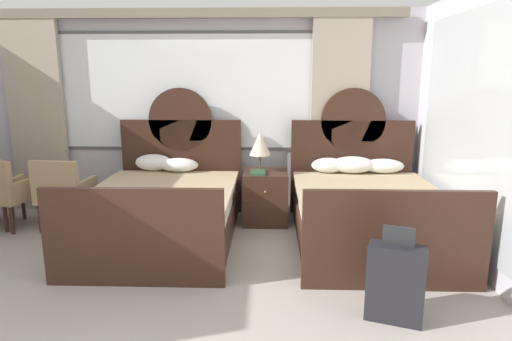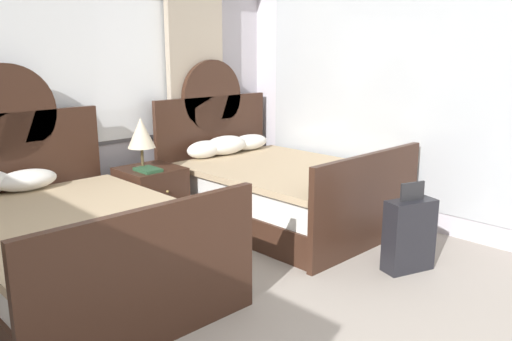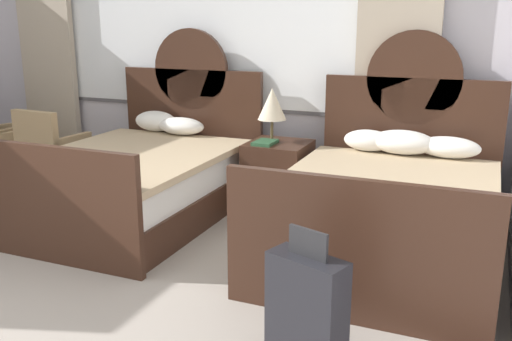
{
  "view_description": "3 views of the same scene",
  "coord_description": "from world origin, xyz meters",
  "px_view_note": "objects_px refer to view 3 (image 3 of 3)",
  "views": [
    {
      "loc": [
        1.13,
        -2.19,
        1.85
      ],
      "look_at": [
        0.99,
        1.96,
        0.94
      ],
      "focal_mm": 30.76,
      "sensor_mm": 36.0,
      "label": 1
    },
    {
      "loc": [
        -1.59,
        -1.08,
        1.79
      ],
      "look_at": [
        1.34,
        1.95,
        0.8
      ],
      "focal_mm": 35.88,
      "sensor_mm": 36.0,
      "label": 2
    },
    {
      "loc": [
        2.86,
        -1.63,
        1.77
      ],
      "look_at": [
        1.36,
        1.96,
        0.72
      ],
      "focal_mm": 39.37,
      "sensor_mm": 36.0,
      "label": 3
    }
  ],
  "objects_px": {
    "bed_near_window": "(138,178)",
    "armchair_by_window_left": "(50,146)",
    "table_lamp_on_nightstand": "(272,105)",
    "book_on_nightstand": "(265,142)",
    "suitcase_on_floor": "(306,310)",
    "bed_near_mirror": "(387,208)",
    "nightstand_between_beds": "(278,176)"
  },
  "relations": [
    {
      "from": "bed_near_window",
      "to": "book_on_nightstand",
      "type": "xyz_separation_m",
      "value": [
        1.05,
        0.53,
        0.32
      ]
    },
    {
      "from": "bed_near_window",
      "to": "armchair_by_window_left",
      "type": "xyz_separation_m",
      "value": [
        -1.3,
        0.3,
        0.13
      ]
    },
    {
      "from": "bed_near_window",
      "to": "suitcase_on_floor",
      "type": "bearing_deg",
      "value": -37.31
    },
    {
      "from": "bed_near_mirror",
      "to": "book_on_nightstand",
      "type": "height_order",
      "value": "bed_near_mirror"
    },
    {
      "from": "bed_near_window",
      "to": "table_lamp_on_nightstand",
      "type": "relative_size",
      "value": 4.48
    },
    {
      "from": "bed_near_window",
      "to": "armchair_by_window_left",
      "type": "height_order",
      "value": "bed_near_window"
    },
    {
      "from": "bed_near_window",
      "to": "book_on_nightstand",
      "type": "relative_size",
      "value": 8.67
    },
    {
      "from": "nightstand_between_beds",
      "to": "table_lamp_on_nightstand",
      "type": "xyz_separation_m",
      "value": [
        -0.07,
        0.01,
        0.68
      ]
    },
    {
      "from": "nightstand_between_beds",
      "to": "bed_near_window",
      "type": "bearing_deg",
      "value": -150.76
    },
    {
      "from": "book_on_nightstand",
      "to": "bed_near_mirror",
      "type": "bearing_deg",
      "value": -22.81
    },
    {
      "from": "armchair_by_window_left",
      "to": "suitcase_on_floor",
      "type": "bearing_deg",
      "value": -29.36
    },
    {
      "from": "table_lamp_on_nightstand",
      "to": "book_on_nightstand",
      "type": "relative_size",
      "value": 1.93
    },
    {
      "from": "suitcase_on_floor",
      "to": "table_lamp_on_nightstand",
      "type": "bearing_deg",
      "value": 115.3
    },
    {
      "from": "suitcase_on_floor",
      "to": "bed_near_mirror",
      "type": "bearing_deg",
      "value": 85.64
    },
    {
      "from": "table_lamp_on_nightstand",
      "to": "book_on_nightstand",
      "type": "xyz_separation_m",
      "value": [
        -0.02,
        -0.12,
        -0.33
      ]
    },
    {
      "from": "bed_near_window",
      "to": "bed_near_mirror",
      "type": "height_order",
      "value": "same"
    },
    {
      "from": "bed_near_window",
      "to": "book_on_nightstand",
      "type": "distance_m",
      "value": 1.22
    },
    {
      "from": "bed_near_window",
      "to": "bed_near_mirror",
      "type": "distance_m",
      "value": 2.28
    },
    {
      "from": "bed_near_mirror",
      "to": "nightstand_between_beds",
      "type": "bearing_deg",
      "value": 151.09
    },
    {
      "from": "nightstand_between_beds",
      "to": "suitcase_on_floor",
      "type": "height_order",
      "value": "suitcase_on_floor"
    },
    {
      "from": "nightstand_between_beds",
      "to": "book_on_nightstand",
      "type": "distance_m",
      "value": 0.37
    },
    {
      "from": "bed_near_mirror",
      "to": "armchair_by_window_left",
      "type": "relative_size",
      "value": 2.56
    },
    {
      "from": "bed_near_mirror",
      "to": "book_on_nightstand",
      "type": "relative_size",
      "value": 8.67
    },
    {
      "from": "book_on_nightstand",
      "to": "armchair_by_window_left",
      "type": "bearing_deg",
      "value": -174.44
    },
    {
      "from": "table_lamp_on_nightstand",
      "to": "book_on_nightstand",
      "type": "bearing_deg",
      "value": -99.21
    },
    {
      "from": "book_on_nightstand",
      "to": "suitcase_on_floor",
      "type": "height_order",
      "value": "suitcase_on_floor"
    },
    {
      "from": "nightstand_between_beds",
      "to": "armchair_by_window_left",
      "type": "height_order",
      "value": "armchair_by_window_left"
    },
    {
      "from": "bed_near_window",
      "to": "bed_near_mirror",
      "type": "relative_size",
      "value": 1.0
    },
    {
      "from": "suitcase_on_floor",
      "to": "book_on_nightstand",
      "type": "bearing_deg",
      "value": 116.96
    },
    {
      "from": "table_lamp_on_nightstand",
      "to": "armchair_by_window_left",
      "type": "height_order",
      "value": "table_lamp_on_nightstand"
    },
    {
      "from": "bed_near_mirror",
      "to": "suitcase_on_floor",
      "type": "distance_m",
      "value": 1.66
    },
    {
      "from": "table_lamp_on_nightstand",
      "to": "book_on_nightstand",
      "type": "height_order",
      "value": "table_lamp_on_nightstand"
    }
  ]
}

